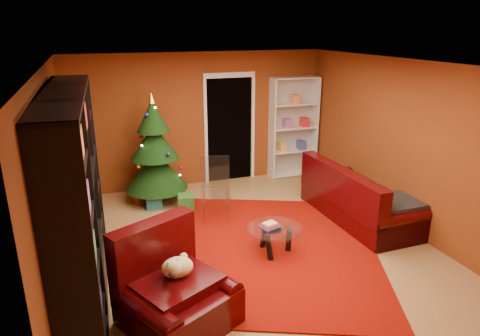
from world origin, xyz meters
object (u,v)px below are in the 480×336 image
object	(u,v)px
gift_box_teal	(154,200)
coffee_table	(274,240)
acrylic_chair	(216,193)
rug	(268,249)
media_unit	(75,200)
gift_box_green	(186,203)
christmas_tree	(155,150)
armchair	(178,289)
sofa	(360,192)
gift_box_red	(141,197)
dog	(177,267)
white_bookshelf	(293,128)

from	to	relation	value
gift_box_teal	coffee_table	size ratio (longest dim) A/B	0.35
gift_box_teal	acrylic_chair	bearing A→B (deg)	-43.85
rug	media_unit	world-z (taller)	media_unit
gift_box_green	coffee_table	xyz separation A→B (m)	(0.84, -1.86, 0.06)
christmas_tree	armchair	distance (m)	3.57
sofa	gift_box_teal	bearing A→B (deg)	61.95
media_unit	sofa	distance (m)	4.42
rug	christmas_tree	world-z (taller)	christmas_tree
media_unit	gift_box_red	size ratio (longest dim) A/B	13.89
sofa	rug	bearing A→B (deg)	103.10
armchair	acrylic_chair	distance (m)	2.62
gift_box_green	rug	bearing A→B (deg)	-65.07
acrylic_chair	christmas_tree	bearing A→B (deg)	139.27
christmas_tree	gift_box_teal	bearing A→B (deg)	-110.20
gift_box_red	sofa	xyz separation A→B (m)	(3.33, -1.90, 0.36)
armchair	dog	bearing A→B (deg)	45.00
sofa	coffee_table	bearing A→B (deg)	107.00
coffee_table	dog	bearing A→B (deg)	-147.87
white_bookshelf	sofa	world-z (taller)	white_bookshelf
gift_box_green	armchair	xyz separation A→B (m)	(-0.73, -2.90, 0.30)
gift_box_green	dog	size ratio (longest dim) A/B	0.70
gift_box_green	gift_box_red	xyz separation A→B (m)	(-0.70, 0.62, -0.03)
christmas_tree	gift_box_teal	distance (m)	0.89
gift_box_red	gift_box_teal	bearing A→B (deg)	-56.94
christmas_tree	coffee_table	distance (m)	2.87
white_bookshelf	coffee_table	xyz separation A→B (m)	(-1.72, -2.95, -0.83)
armchair	sofa	distance (m)	3.73
christmas_tree	coffee_table	bearing A→B (deg)	-63.45
gift_box_teal	acrylic_chair	world-z (taller)	acrylic_chair
christmas_tree	gift_box_green	xyz separation A→B (m)	(0.40, -0.61, -0.83)
gift_box_red	sofa	bearing A→B (deg)	-29.70
white_bookshelf	media_unit	bearing A→B (deg)	-142.71
christmas_tree	gift_box_red	size ratio (longest dim) A/B	8.77
gift_box_red	armchair	distance (m)	3.53
rug	acrylic_chair	world-z (taller)	acrylic_chair
white_bookshelf	dog	size ratio (longest dim) A/B	5.34
christmas_tree	gift_box_green	bearing A→B (deg)	-56.76
sofa	acrylic_chair	xyz separation A→B (m)	(-2.25, 0.75, 0.00)
gift_box_red	rug	bearing A→B (deg)	-57.34
gift_box_teal	gift_box_green	xyz separation A→B (m)	(0.51, -0.32, 0.00)
white_bookshelf	acrylic_chair	xyz separation A→B (m)	(-2.18, -1.62, -0.57)
gift_box_green	armchair	size ratio (longest dim) A/B	0.25
gift_box_red	white_bookshelf	distance (m)	3.42
rug	christmas_tree	xyz separation A→B (m)	(-1.21, 2.35, 0.96)
gift_box_green	dog	distance (m)	2.97
white_bookshelf	gift_box_teal	bearing A→B (deg)	-164.73
rug	acrylic_chair	distance (m)	1.36
media_unit	white_bookshelf	size ratio (longest dim) A/B	1.48
rug	coffee_table	world-z (taller)	coffee_table
media_unit	armchair	xyz separation A→B (m)	(0.94, -0.91, -0.78)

